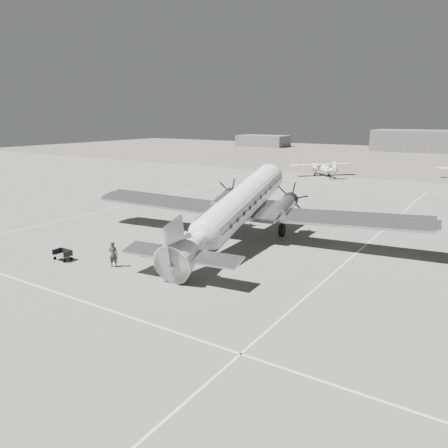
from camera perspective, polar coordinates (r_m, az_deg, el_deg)
The scene contains 15 objects.
ground at distance 38.30m, azimuth -2.56°, elevation -2.59°, with size 260.00×260.00×0.00m, color slate.
taxi_line_near at distance 28.73m, azimuth -19.13°, elevation -9.12°, with size 60.00×0.15×0.01m, color silver.
taxi_line_right at distance 33.16m, azimuth 14.70°, elevation -5.69°, with size 0.15×80.00×0.01m, color silver.
taxi_line_left at distance 57.07m, azimuth -11.56°, elevation 2.66°, with size 0.15×60.00×0.01m, color silver.
taxi_line_horizon at distance 73.89m, azimuth 15.73°, elevation 4.94°, with size 90.00×0.15×0.01m, color silver.
grass_infield at distance 127.18m, azimuth 23.27°, elevation 7.90°, with size 260.00×90.00×0.01m, color #5A574B.
hangar_main at distance 150.98m, azimuth 26.96°, elevation 9.56°, with size 42.00×14.00×6.60m.
shed_secondary at distance 164.02m, azimuth 5.12°, elevation 10.76°, with size 18.00×10.00×4.00m, color #5E5E5E.
dc3_airliner at distance 37.52m, azimuth 1.66°, elevation 1.85°, with size 31.86×22.10×6.07m, color #ADADB0, non-canonical shape.
light_plane_left at distance 83.92m, azimuth 12.77°, elevation 6.98°, with size 11.89×9.65×2.47m, color white, non-canonical shape.
baggage_cart_near at distance 35.37m, azimuth -9.63°, elevation -3.41°, with size 1.62×1.14×0.92m, color #5E5E5E, non-canonical shape.
baggage_cart_far at distance 36.12m, azimuth -20.33°, elevation -3.81°, with size 1.46×1.03×0.83m, color #5E5E5E, non-canonical shape.
ground_crew at distance 33.25m, azimuth -14.27°, elevation -3.86°, with size 0.71×0.46×1.93m, color #2C2C2C.
ramp_agent at distance 35.05m, azimuth -6.05°, elevation -2.92°, with size 0.74×0.58×1.53m, color #BABAB8.
passenger at distance 36.07m, azimuth -4.90°, elevation -2.27°, with size 0.83×0.54×1.70m, color beige.
Camera 1 is at (21.32, -29.91, 10.87)m, focal length 35.00 mm.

